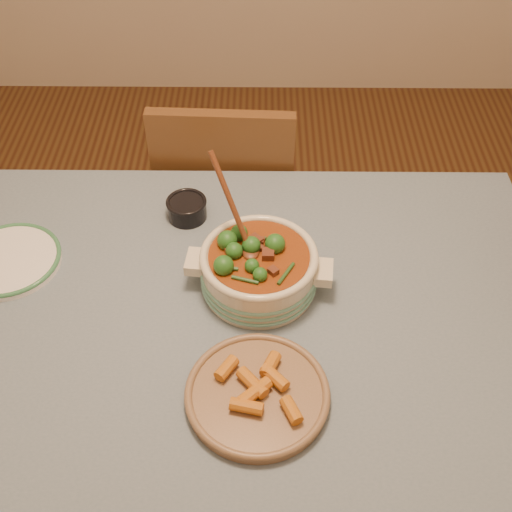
% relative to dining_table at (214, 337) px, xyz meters
% --- Properties ---
extents(floor, '(4.50, 4.50, 0.00)m').
position_rel_dining_table_xyz_m(floor, '(0.00, 0.00, -0.66)').
color(floor, '#422213').
rests_on(floor, ground).
extents(dining_table, '(1.68, 1.08, 0.76)m').
position_rel_dining_table_xyz_m(dining_table, '(0.00, 0.00, 0.00)').
color(dining_table, brown).
rests_on(dining_table, floor).
extents(stew_casserole, '(0.36, 0.30, 0.33)m').
position_rel_dining_table_xyz_m(stew_casserole, '(0.11, 0.09, 0.16)').
color(stew_casserole, beige).
rests_on(stew_casserole, dining_table).
extents(white_plate, '(0.29, 0.29, 0.02)m').
position_rel_dining_table_xyz_m(white_plate, '(-0.52, 0.16, 0.10)').
color(white_plate, white).
rests_on(white_plate, dining_table).
extents(condiment_bowl, '(0.14, 0.14, 0.06)m').
position_rel_dining_table_xyz_m(condiment_bowl, '(-0.09, 0.34, 0.12)').
color(condiment_bowl, black).
rests_on(condiment_bowl, dining_table).
extents(fried_plate, '(0.32, 0.32, 0.05)m').
position_rel_dining_table_xyz_m(fried_plate, '(0.11, -0.23, 0.11)').
color(fried_plate, '#8D694E').
rests_on(fried_plate, dining_table).
extents(chair_far, '(0.45, 0.45, 0.93)m').
position_rel_dining_table_xyz_m(chair_far, '(0.00, 0.70, -0.14)').
color(chair_far, brown).
rests_on(chair_far, floor).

